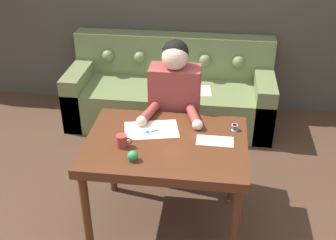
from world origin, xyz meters
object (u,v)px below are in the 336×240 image
object	(u,v)px
mug	(122,141)
pin_cushion	(133,156)
person	(174,115)
dining_table	(166,151)
thread_spool	(235,128)
scissors	(153,131)
couch	(171,93)

from	to	relation	value
mug	pin_cushion	world-z (taller)	mug
person	mug	bearing A→B (deg)	-113.34
dining_table	pin_cushion	bearing A→B (deg)	-125.72
thread_spool	pin_cushion	size ratio (longest dim) A/B	0.63
person	pin_cushion	size ratio (longest dim) A/B	18.33
dining_table	thread_spool	bearing A→B (deg)	23.88
scissors	couch	bearing A→B (deg)	92.27
couch	scissors	bearing A→B (deg)	-87.73
pin_cushion	person	bearing A→B (deg)	77.43
person	pin_cushion	world-z (taller)	person
person	mug	world-z (taller)	person
couch	mug	xyz separation A→B (m)	(-0.12, -1.76, 0.50)
couch	mug	size ratio (longest dim) A/B	19.22
thread_spool	pin_cushion	world-z (taller)	pin_cushion
pin_cushion	couch	bearing A→B (deg)	89.57
person	pin_cushion	xyz separation A→B (m)	(-0.18, -0.81, 0.14)
dining_table	couch	world-z (taller)	couch
person	thread_spool	size ratio (longest dim) A/B	29.12
scissors	pin_cushion	world-z (taller)	pin_cushion
person	pin_cushion	bearing A→B (deg)	-102.57
person	scissors	world-z (taller)	person
dining_table	scissors	xyz separation A→B (m)	(-0.11, 0.11, 0.09)
dining_table	couch	distance (m)	1.71
person	scissors	xyz separation A→B (m)	(-0.10, -0.44, 0.11)
couch	thread_spool	size ratio (longest dim) A/B	48.25
person	thread_spool	bearing A→B (deg)	-35.74
dining_table	couch	size ratio (longest dim) A/B	0.52
pin_cushion	mug	bearing A→B (deg)	124.96
dining_table	mug	xyz separation A→B (m)	(-0.29, -0.10, 0.13)
dining_table	scissors	world-z (taller)	scissors
scissors	person	bearing A→B (deg)	76.64
thread_spool	pin_cushion	distance (m)	0.81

